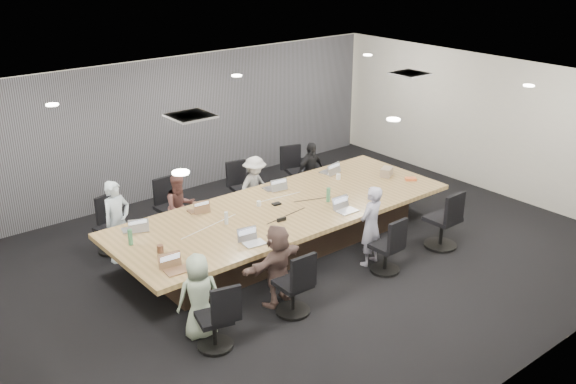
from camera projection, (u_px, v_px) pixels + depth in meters
floor at (303, 257)px, 10.75m from camera, size 10.00×8.00×0.00m
ceiling at (305, 93)px, 9.70m from camera, size 10.00×8.00×0.00m
wall_back at (177, 125)px, 13.10m from camera, size 10.00×0.00×2.80m
wall_front at (530, 275)px, 7.35m from camera, size 10.00×0.00×2.80m
wall_right at (489, 124)px, 13.15m from camera, size 0.00×8.00×2.80m
curtain at (179, 126)px, 13.05m from camera, size 9.80×0.04×2.80m
conference_table at (284, 225)px, 10.96m from camera, size 6.00×2.20×0.74m
chair_0 at (110, 232)px, 10.79m from camera, size 0.60×0.60×0.72m
chair_1 at (171, 212)px, 11.46m from camera, size 0.58×0.58×0.82m
chair_2 at (244, 193)px, 12.41m from camera, size 0.59×0.59×0.76m
chair_3 at (299, 175)px, 13.21m from camera, size 0.70×0.70×0.83m
chair_4 at (214, 323)px, 8.27m from camera, size 0.61×0.61×0.74m
chair_5 at (293, 289)px, 9.03m from camera, size 0.54×0.54×0.78m
chair_6 at (386, 251)px, 10.16m from camera, size 0.51×0.51×0.74m
chair_7 at (442, 223)px, 10.95m from camera, size 0.60×0.60×0.88m
person_0 at (117, 221)px, 10.42m from camera, size 0.57×0.44×1.38m
laptop_0 at (132, 229)px, 10.00m from camera, size 0.36×0.29×0.02m
person_1 at (180, 208)px, 11.13m from camera, size 0.63×0.51×1.22m
laptop_1 at (197, 210)px, 10.68m from camera, size 0.31×0.23×0.02m
person_2 at (255, 187)px, 12.07m from camera, size 0.86×0.62×1.20m
laptop_2 at (273, 188)px, 11.62m from camera, size 0.36×0.27×0.02m
person_3 at (311, 171)px, 12.89m from camera, size 0.72×0.35×1.20m
laptop_3 at (329, 171)px, 12.43m from camera, size 0.39×0.30×0.02m
person_4 at (199, 296)px, 8.44m from camera, size 0.66×0.51×1.20m
laptop_4 at (177, 271)px, 8.78m from camera, size 0.35×0.26×0.02m
person_5 at (277, 265)px, 9.20m from camera, size 1.19×0.56×1.24m
laptop_5 at (254, 244)px, 9.54m from camera, size 0.35×0.26×0.02m
person_6 at (371, 226)px, 10.29m from camera, size 0.54×0.41×1.35m
laptop_6 at (347, 211)px, 10.66m from camera, size 0.35×0.24×0.02m
bottle_green_left at (130, 237)px, 9.49m from camera, size 0.09×0.09×0.25m
bottle_green_right at (328, 195)px, 11.02m from camera, size 0.08×0.08×0.25m
bottle_clear at (226, 218)px, 10.17m from camera, size 0.07×0.07×0.21m
cup_white_far at (259, 203)px, 10.87m from camera, size 0.08×0.08×0.09m
cup_white_near at (338, 177)px, 12.04m from camera, size 0.10×0.10×0.11m
mug_brown at (160, 249)px, 9.28m from camera, size 0.12×0.12×0.12m
mic_left at (246, 231)px, 9.93m from camera, size 0.17×0.13×0.03m
mic_right at (276, 204)px, 10.93m from camera, size 0.15×0.11×0.03m
stapler at (281, 219)px, 10.30m from camera, size 0.16×0.06×0.06m
canvas_bag at (387, 172)px, 12.21m from camera, size 0.34×0.29×0.16m
snack_packet at (411, 179)px, 12.02m from camera, size 0.24×0.23×0.04m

